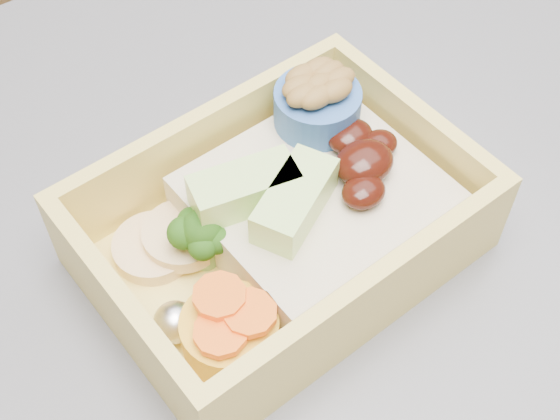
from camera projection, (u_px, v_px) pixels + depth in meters
bento_box at (287, 215)px, 0.40m from camera, size 0.20×0.15×0.07m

